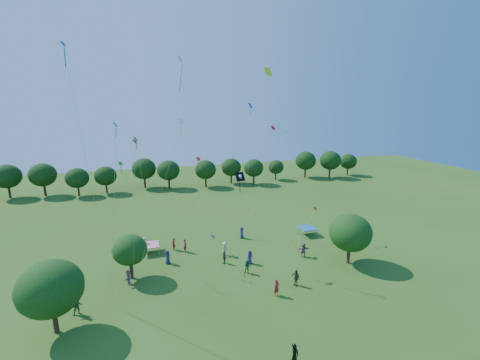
{
  "coord_description": "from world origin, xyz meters",
  "views": [
    {
      "loc": [
        -8.94,
        -15.05,
        18.24
      ],
      "look_at": [
        0.0,
        14.0,
        11.0
      ],
      "focal_mm": 24.0,
      "sensor_mm": 36.0,
      "label": 1
    }
  ],
  "objects_px": {
    "man_in_black": "(295,356)",
    "red_high_kite": "(185,98)",
    "near_tree_east": "(350,233)",
    "tent_blue": "(307,228)",
    "near_tree_north": "(130,250)",
    "tent_red_stripe": "(150,245)",
    "near_tree_west": "(50,288)",
    "pirate_kite": "(241,178)"
  },
  "relations": [
    {
      "from": "near_tree_west",
      "to": "near_tree_north",
      "type": "relative_size",
      "value": 1.27
    },
    {
      "from": "near_tree_west",
      "to": "tent_blue",
      "type": "distance_m",
      "value": 31.9
    },
    {
      "from": "near_tree_east",
      "to": "near_tree_north",
      "type": "bearing_deg",
      "value": 170.84
    },
    {
      "from": "tent_blue",
      "to": "red_high_kite",
      "type": "height_order",
      "value": "red_high_kite"
    },
    {
      "from": "tent_red_stripe",
      "to": "red_high_kite",
      "type": "bearing_deg",
      "value": -35.73
    },
    {
      "from": "tent_blue",
      "to": "near_tree_east",
      "type": "bearing_deg",
      "value": -86.48
    },
    {
      "from": "tent_blue",
      "to": "pirate_kite",
      "type": "relative_size",
      "value": 0.23
    },
    {
      "from": "man_in_black",
      "to": "red_high_kite",
      "type": "distance_m",
      "value": 26.04
    },
    {
      "from": "near_tree_north",
      "to": "tent_red_stripe",
      "type": "relative_size",
      "value": 2.24
    },
    {
      "from": "man_in_black",
      "to": "red_high_kite",
      "type": "height_order",
      "value": "red_high_kite"
    },
    {
      "from": "near_tree_north",
      "to": "pirate_kite",
      "type": "height_order",
      "value": "pirate_kite"
    },
    {
      "from": "tent_blue",
      "to": "man_in_black",
      "type": "bearing_deg",
      "value": -120.68
    },
    {
      "from": "near_tree_west",
      "to": "near_tree_north",
      "type": "xyz_separation_m",
      "value": [
        5.74,
        7.0,
        -0.72
      ]
    },
    {
      "from": "tent_red_stripe",
      "to": "tent_blue",
      "type": "height_order",
      "value": "same"
    },
    {
      "from": "tent_red_stripe",
      "to": "man_in_black",
      "type": "height_order",
      "value": "man_in_black"
    },
    {
      "from": "tent_red_stripe",
      "to": "tent_blue",
      "type": "relative_size",
      "value": 1.0
    },
    {
      "from": "tent_red_stripe",
      "to": "red_high_kite",
      "type": "relative_size",
      "value": 0.1
    },
    {
      "from": "tent_red_stripe",
      "to": "man_in_black",
      "type": "xyz_separation_m",
      "value": [
        9.16,
        -21.75,
        -0.07
      ]
    },
    {
      "from": "tent_red_stripe",
      "to": "near_tree_north",
      "type": "bearing_deg",
      "value": -109.93
    },
    {
      "from": "pirate_kite",
      "to": "near_tree_north",
      "type": "bearing_deg",
      "value": 177.3
    },
    {
      "from": "man_in_black",
      "to": "red_high_kite",
      "type": "bearing_deg",
      "value": 69.8
    },
    {
      "from": "red_high_kite",
      "to": "man_in_black",
      "type": "bearing_deg",
      "value": -76.21
    },
    {
      "from": "near_tree_east",
      "to": "tent_red_stripe",
      "type": "height_order",
      "value": "near_tree_east"
    },
    {
      "from": "near_tree_east",
      "to": "tent_red_stripe",
      "type": "bearing_deg",
      "value": 156.57
    },
    {
      "from": "near_tree_west",
      "to": "man_in_black",
      "type": "bearing_deg",
      "value": -28.09
    },
    {
      "from": "near_tree_north",
      "to": "near_tree_east",
      "type": "xyz_separation_m",
      "value": [
        24.24,
        -3.91,
        0.51
      ]
    },
    {
      "from": "near_tree_east",
      "to": "tent_red_stripe",
      "type": "xyz_separation_m",
      "value": [
        -22.17,
        9.61,
        -2.76
      ]
    },
    {
      "from": "tent_blue",
      "to": "pirate_kite",
      "type": "xyz_separation_m",
      "value": [
        -11.61,
        -5.52,
        9.26
      ]
    },
    {
      "from": "tent_red_stripe",
      "to": "tent_blue",
      "type": "distance_m",
      "value": 21.64
    },
    {
      "from": "tent_red_stripe",
      "to": "red_high_kite",
      "type": "xyz_separation_m",
      "value": [
        4.64,
        -3.34,
        17.78
      ]
    },
    {
      "from": "near_tree_north",
      "to": "red_high_kite",
      "type": "bearing_deg",
      "value": 19.4
    },
    {
      "from": "near_tree_north",
      "to": "man_in_black",
      "type": "height_order",
      "value": "near_tree_north"
    },
    {
      "from": "red_high_kite",
      "to": "near_tree_east",
      "type": "bearing_deg",
      "value": -19.68
    },
    {
      "from": "tent_blue",
      "to": "man_in_black",
      "type": "height_order",
      "value": "man_in_black"
    },
    {
      "from": "tent_blue",
      "to": "red_high_kite",
      "type": "relative_size",
      "value": 0.1
    },
    {
      "from": "near_tree_west",
      "to": "near_tree_north",
      "type": "height_order",
      "value": "near_tree_west"
    },
    {
      "from": "near_tree_east",
      "to": "red_high_kite",
      "type": "bearing_deg",
      "value": 160.32
    },
    {
      "from": "near_tree_north",
      "to": "red_high_kite",
      "type": "relative_size",
      "value": 0.22
    },
    {
      "from": "near_tree_east",
      "to": "tent_blue",
      "type": "distance_m",
      "value": 9.3
    },
    {
      "from": "red_high_kite",
      "to": "near_tree_west",
      "type": "bearing_deg",
      "value": -143.06
    },
    {
      "from": "tent_blue",
      "to": "pirate_kite",
      "type": "bearing_deg",
      "value": -154.56
    },
    {
      "from": "near_tree_east",
      "to": "tent_blue",
      "type": "bearing_deg",
      "value": 93.52
    }
  ]
}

